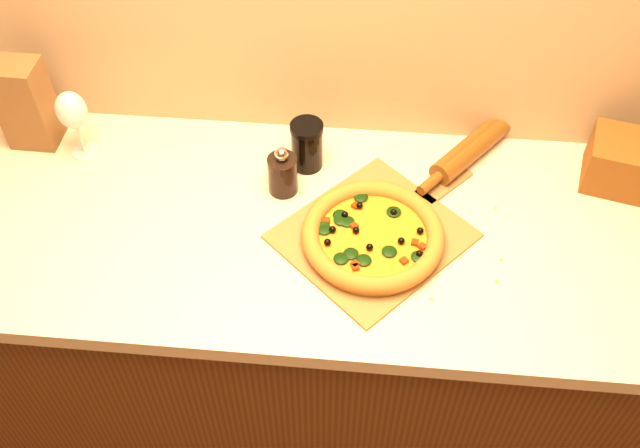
{
  "coord_description": "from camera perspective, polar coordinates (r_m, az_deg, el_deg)",
  "views": [
    {
      "loc": [
        0.11,
        0.39,
        2.11
      ],
      "look_at": [
        0.02,
        1.38,
        0.96
      ],
      "focal_mm": 40.0,
      "sensor_mm": 36.0,
      "label": 1
    }
  ],
  "objects": [
    {
      "name": "pepper_grinder",
      "position": [
        1.63,
        -3.0,
        4.07
      ],
      "size": [
        0.07,
        0.07,
        0.13
      ],
      "color": "black",
      "rests_on": "countertop"
    },
    {
      "name": "pizza",
      "position": [
        1.54,
        4.24,
        -0.95
      ],
      "size": [
        0.31,
        0.31,
        0.04
      ],
      "color": "#C18530",
      "rests_on": "pizza_peel"
    },
    {
      "name": "pizza_peel",
      "position": [
        1.58,
        4.6,
        -0.66
      ],
      "size": [
        0.49,
        0.49,
        0.01
      ],
      "rotation": [
        0.0,
        0.0,
        -0.74
      ],
      "color": "brown",
      "rests_on": "countertop"
    },
    {
      "name": "paper_bag",
      "position": [
        1.85,
        -22.5,
        8.88
      ],
      "size": [
        0.12,
        0.09,
        0.23
      ],
      "primitive_type": "cube",
      "rotation": [
        0.0,
        0.0,
        -0.02
      ],
      "color": "brown",
      "rests_on": "countertop"
    },
    {
      "name": "rolling_pin",
      "position": [
        1.77,
        12.38,
        6.23
      ],
      "size": [
        0.29,
        0.35,
        0.06
      ],
      "rotation": [
        0.0,
        0.0,
        0.9
      ],
      "color": "#5B350F",
      "rests_on": "countertop"
    },
    {
      "name": "cabinet",
      "position": [
        1.98,
        -0.49,
        -8.92
      ],
      "size": [
        2.8,
        0.65,
        0.86
      ],
      "primitive_type": "cube",
      "color": "#4A2510",
      "rests_on": "ground"
    },
    {
      "name": "dark_jar",
      "position": [
        1.68,
        -1.05,
        6.32
      ],
      "size": [
        0.08,
        0.08,
        0.13
      ],
      "color": "black",
      "rests_on": "countertop"
    },
    {
      "name": "wine_glass",
      "position": [
        1.77,
        -19.24,
        8.47
      ],
      "size": [
        0.07,
        0.07,
        0.18
      ],
      "color": "silver",
      "rests_on": "countertop"
    },
    {
      "name": "countertop",
      "position": [
        1.61,
        -0.6,
        -0.46
      ],
      "size": [
        2.84,
        0.68,
        0.04
      ],
      "primitive_type": "cube",
      "color": "beige",
      "rests_on": "cabinet"
    }
  ]
}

